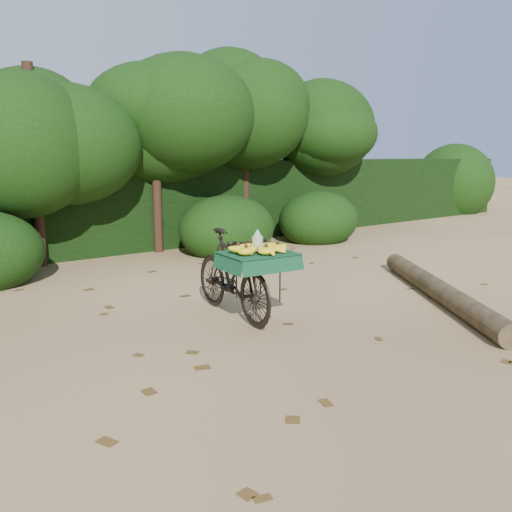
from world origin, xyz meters
TOP-DOWN VIEW (x-y plane):
  - ground at (0.00, 0.00)m, footprint 80.00×80.00m
  - vendor_bicycle at (-0.85, 0.72)m, footprint 0.82×1.85m
  - fallen_log at (1.83, -0.32)m, footprint 2.42×3.36m
  - hedge_backdrop at (0.00, 6.30)m, footprint 26.00×1.80m
  - tree_row at (-0.65, 5.50)m, footprint 14.50×2.00m
  - bush_clumps at (0.50, 4.30)m, footprint 8.80×1.70m
  - leaf_litter at (0.00, 0.65)m, footprint 7.00×7.30m

SIDE VIEW (x-z plane):
  - ground at x=0.00m, z-range 0.00..0.00m
  - leaf_litter at x=0.00m, z-range 0.00..0.01m
  - fallen_log at x=1.83m, z-range 0.00..0.28m
  - bush_clumps at x=0.50m, z-range 0.00..0.90m
  - vendor_bicycle at x=-0.85m, z-range 0.01..1.08m
  - hedge_backdrop at x=0.00m, z-range 0.00..1.80m
  - tree_row at x=-0.65m, z-range 0.00..4.00m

